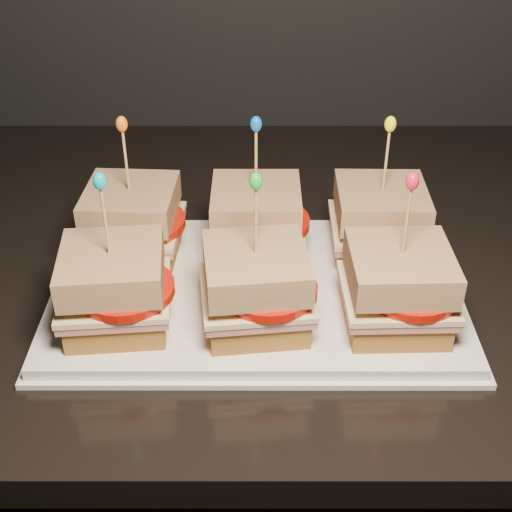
{
  "coord_description": "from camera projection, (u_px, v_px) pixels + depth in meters",
  "views": [
    {
      "loc": [
        -0.25,
        0.94,
        1.35
      ],
      "look_at": [
        -0.25,
        1.55,
        0.94
      ],
      "focal_mm": 50.0,
      "sensor_mm": 36.0,
      "label": 1
    }
  ],
  "objects": [
    {
      "name": "cabinet",
      "position": [
        13.0,
        487.0,
        1.11
      ],
      "size": [
        2.58,
        0.66,
        0.85
      ],
      "primitive_type": "cube",
      "color": "black",
      "rests_on": "ground"
    },
    {
      "name": "platter",
      "position": [
        256.0,
        292.0,
        0.76
      ],
      "size": [
        0.43,
        0.26,
        0.02
      ],
      "primitive_type": "cube",
      "color": "white",
      "rests_on": "granite_slab"
    },
    {
      "name": "platter_rim",
      "position": [
        256.0,
        296.0,
        0.76
      ],
      "size": [
        0.44,
        0.28,
        0.01
      ],
      "primitive_type": "cube",
      "color": "white",
      "rests_on": "granite_slab"
    },
    {
      "name": "sandwich_0_bread_bot",
      "position": [
        135.0,
        243.0,
        0.8
      ],
      "size": [
        0.1,
        0.1,
        0.03
      ],
      "primitive_type": "cube",
      "rotation": [
        0.0,
        0.0,
        -0.06
      ],
      "color": "brown",
      "rests_on": "platter"
    },
    {
      "name": "sandwich_0_ham",
      "position": [
        134.0,
        230.0,
        0.79
      ],
      "size": [
        0.11,
        0.1,
        0.01
      ],
      "primitive_type": "cube",
      "rotation": [
        0.0,
        0.0,
        -0.06
      ],
      "color": "#BD6663",
      "rests_on": "sandwich_0_bread_bot"
    },
    {
      "name": "sandwich_0_cheese",
      "position": [
        133.0,
        225.0,
        0.78
      ],
      "size": [
        0.11,
        0.11,
        0.01
      ],
      "primitive_type": "cube",
      "rotation": [
        0.0,
        0.0,
        -0.06
      ],
      "color": "beige",
      "rests_on": "sandwich_0_ham"
    },
    {
      "name": "sandwich_0_tomato",
      "position": [
        143.0,
        222.0,
        0.77
      ],
      "size": [
        0.09,
        0.09,
        0.01
      ],
      "primitive_type": "cylinder",
      "color": "#B71207",
      "rests_on": "sandwich_0_cheese"
    },
    {
      "name": "sandwich_0_bread_top",
      "position": [
        131.0,
        203.0,
        0.77
      ],
      "size": [
        0.1,
        0.1,
        0.03
      ],
      "primitive_type": "cube",
      "rotation": [
        0.0,
        0.0,
        -0.06
      ],
      "color": "#642F14",
      "rests_on": "sandwich_0_tomato"
    },
    {
      "name": "sandwich_0_pick",
      "position": [
        126.0,
        164.0,
        0.74
      ],
      "size": [
        0.0,
        0.0,
        0.09
      ],
      "primitive_type": "cylinder",
      "color": "tan",
      "rests_on": "sandwich_0_bread_top"
    },
    {
      "name": "sandwich_0_frill",
      "position": [
        122.0,
        124.0,
        0.72
      ],
      "size": [
        0.01,
        0.01,
        0.02
      ],
      "primitive_type": "ellipsoid",
      "color": "orange",
      "rests_on": "sandwich_0_pick"
    },
    {
      "name": "sandwich_1_bread_bot",
      "position": [
        256.0,
        243.0,
        0.8
      ],
      "size": [
        0.09,
        0.09,
        0.03
      ],
      "primitive_type": "cube",
      "rotation": [
        0.0,
        0.0,
        -0.0
      ],
      "color": "brown",
      "rests_on": "platter"
    },
    {
      "name": "sandwich_1_ham",
      "position": [
        256.0,
        230.0,
        0.79
      ],
      "size": [
        0.1,
        0.1,
        0.01
      ],
      "primitive_type": "cube",
      "rotation": [
        0.0,
        0.0,
        -0.0
      ],
      "color": "#BD6663",
      "rests_on": "sandwich_1_bread_bot"
    },
    {
      "name": "sandwich_1_cheese",
      "position": [
        256.0,
        225.0,
        0.78
      ],
      "size": [
        0.1,
        0.1,
        0.01
      ],
      "primitive_type": "cube",
      "rotation": [
        0.0,
        0.0,
        -0.0
      ],
      "color": "beige",
      "rests_on": "sandwich_1_ham"
    },
    {
      "name": "sandwich_1_tomato",
      "position": [
        267.0,
        222.0,
        0.77
      ],
      "size": [
        0.09,
        0.09,
        0.01
      ],
      "primitive_type": "cylinder",
      "color": "#B71207",
      "rests_on": "sandwich_1_cheese"
    },
    {
      "name": "sandwich_1_bread_top",
      "position": [
        256.0,
        203.0,
        0.77
      ],
      "size": [
        0.1,
        0.1,
        0.03
      ],
      "primitive_type": "cube",
      "rotation": [
        0.0,
        0.0,
        -0.0
      ],
      "color": "#642F14",
      "rests_on": "sandwich_1_tomato"
    },
    {
      "name": "sandwich_1_pick",
      "position": [
        256.0,
        164.0,
        0.74
      ],
      "size": [
        0.0,
        0.0,
        0.09
      ],
      "primitive_type": "cylinder",
      "color": "tan",
      "rests_on": "sandwich_1_bread_top"
    },
    {
      "name": "sandwich_1_frill",
      "position": [
        256.0,
        124.0,
        0.72
      ],
      "size": [
        0.01,
        0.01,
        0.02
      ],
      "primitive_type": "ellipsoid",
      "color": "blue",
      "rests_on": "sandwich_1_pick"
    },
    {
      "name": "sandwich_2_bread_bot",
      "position": [
        377.0,
        243.0,
        0.8
      ],
      "size": [
        0.09,
        0.09,
        0.03
      ],
      "primitive_type": "cube",
      "rotation": [
        0.0,
        0.0,
        -0.02
      ],
      "color": "brown",
      "rests_on": "platter"
    },
    {
      "name": "sandwich_2_ham",
      "position": [
        378.0,
        230.0,
        0.79
      ],
      "size": [
        0.1,
        0.1,
        0.01
      ],
      "primitive_type": "cube",
      "rotation": [
        0.0,
        0.0,
        -0.02
      ],
      "color": "#BD6663",
      "rests_on": "sandwich_2_bread_bot"
    },
    {
      "name": "sandwich_2_cheese",
      "position": [
        379.0,
        225.0,
        0.78
      ],
      "size": [
        0.11,
        0.1,
        0.01
      ],
      "primitive_type": "cube",
      "rotation": [
        0.0,
        0.0,
        -0.02
      ],
      "color": "beige",
      "rests_on": "sandwich_2_ham"
    },
    {
      "name": "sandwich_2_tomato",
      "position": [
        391.0,
        222.0,
        0.77
      ],
      "size": [
        0.09,
        0.09,
        0.01
      ],
      "primitive_type": "cylinder",
      "color": "#B71207",
      "rests_on": "sandwich_2_cheese"
    },
    {
      "name": "sandwich_2_bread_top",
      "position": [
        381.0,
        203.0,
        0.77
      ],
      "size": [
        0.1,
        0.1,
        0.03
      ],
      "primitive_type": "cube",
      "rotation": [
        0.0,
        0.0,
        -0.02
      ],
      "color": "#642F14",
      "rests_on": "sandwich_2_tomato"
    },
    {
      "name": "sandwich_2_pick",
      "position": [
        386.0,
        164.0,
        0.74
      ],
      "size": [
        0.0,
        0.0,
        0.09
      ],
      "primitive_type": "cylinder",
      "color": "tan",
      "rests_on": "sandwich_2_bread_top"
    },
    {
      "name": "sandwich_2_frill",
      "position": [
        390.0,
        124.0,
        0.72
      ],
      "size": [
        0.01,
        0.01,
        0.02
      ],
      "primitive_type": "ellipsoid",
      "color": "#FDFE16",
      "rests_on": "sandwich_2_pick"
    },
    {
      "name": "sandwich_3_bread_bot",
      "position": [
        118.0,
        311.0,
        0.7
      ],
      "size": [
        0.1,
        0.1,
        0.03
      ],
      "primitive_type": "cube",
      "rotation": [
        0.0,
        0.0,
        0.09
      ],
      "color": "brown",
      "rests_on": "platter"
    },
    {
      "name": "sandwich_3_ham",
      "position": [
        116.0,
        297.0,
        0.69
      ],
      "size": [
        0.11,
        0.11,
        0.01
      ],
      "primitive_type": "cube",
      "rotation": [
        0.0,
        0.0,
        0.09
      ],
      "color": "#BD6663",
      "rests_on": "sandwich_3_bread_bot"
    },
    {
      "name": "sandwich_3_cheese",
      "position": [
        115.0,
        292.0,
        0.68
      ],
      "size": [
        0.11,
        0.11,
        0.01
      ],
      "primitive_type": "cube",
      "rotation": [
        0.0,
        0.0,
        0.09
      ],
      "color": "beige",
      "rests_on": "sandwich_3_ham"
    },
    {
      "name": "sandwich_3_tomato",
      "position": [
        126.0,
        289.0,
        0.67
      ],
      "size": [
        0.09,
        0.09,
        0.01
      ],
      "primitive_type": "cylinder",
      "color": "#B71207",
      "rests_on": "sandwich_3_cheese"
    },
    {
      "name": "sandwich_3_bread_top",
      "position": [
        112.0,
        268.0,
        0.67
      ],
      "size": [
        0.1,
        0.1,
        0.03
      ],
      "primitive_type": "cube",
      "rotation": [
        0.0,
        0.0,
        0.09
      ],
      "color": "#642F14",
      "rests_on": "sandwich_3_tomato"
    },
    {
      "name": "sandwich_3_pick",
      "position": [
        106.0,
        226.0,
        0.64
      ],
      "size": [
        0.0,
        0.0,
        0.09
      ],
      "primitive_type": "cylinder",
      "color": "tan",
      "rests_on": "sandwich_3_bread_top"
    },
    {
      "name": "sandwich_3_frill",
      "position": [
        100.0,
        181.0,
        0.62
      ],
      "size": [
        0.01,
        0.01,
        0.02
      ],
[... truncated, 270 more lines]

